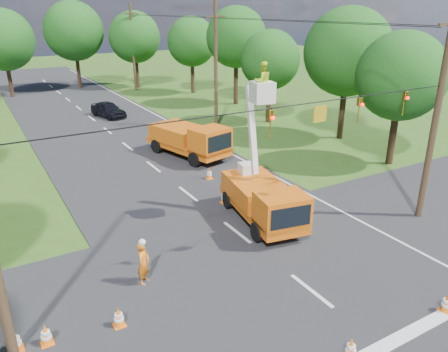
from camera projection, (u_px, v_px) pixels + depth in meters
ground at (128, 147)px, 31.63m from camera, size 140.00×140.00×0.00m
road_main at (128, 147)px, 31.63m from camera, size 12.00×100.00×0.06m
road_cross at (277, 265)px, 17.14m from camera, size 56.00×10.00×0.07m
stop_bar at (383, 348)px, 12.96m from camera, size 9.00×0.45×0.02m
edge_line at (196, 136)px, 34.27m from camera, size 0.12×90.00×0.02m
bucket_truck at (263, 191)px, 20.09m from camera, size 3.09×5.98×7.33m
second_truck at (190, 139)px, 29.13m from camera, size 3.77×6.67×2.36m
ground_worker at (144, 263)px, 15.74m from camera, size 0.71×0.72×1.67m
distant_car at (108, 109)px, 40.03m from camera, size 2.65×4.46×1.42m
traffic_cone_0 at (351, 349)px, 12.45m from camera, size 0.38×0.38×0.71m
traffic_cone_1 at (447, 303)px, 14.37m from camera, size 0.38×0.38×0.71m
traffic_cone_2 at (224, 197)px, 22.43m from camera, size 0.38×0.38×0.71m
traffic_cone_3 at (209, 174)px, 25.57m from camera, size 0.38×0.38×0.71m
traffic_cone_4 at (119, 317)px, 13.72m from camera, size 0.38×0.38×0.71m
traffic_cone_5 at (46, 335)px, 12.97m from camera, size 0.38×0.38×0.71m
traffic_cone_6 at (16, 341)px, 12.73m from camera, size 0.38×0.38×0.71m
traffic_cone_7 at (206, 146)px, 30.66m from camera, size 0.38×0.38×0.71m
pole_right_near at (437, 113)px, 19.31m from camera, size 1.80×0.30×10.00m
pole_right_mid at (216, 65)px, 35.40m from camera, size 1.80×0.30×10.00m
pole_right_far at (133, 47)px, 51.50m from camera, size 1.80×0.30×10.00m
signal_span at (333, 111)px, 16.07m from camera, size 18.00×0.29×1.07m
tree_right_a at (401, 76)px, 26.33m from camera, size 5.40×5.40×8.28m
tree_right_b at (348, 52)px, 31.55m from camera, size 6.40×6.40×9.65m
tree_right_c at (270, 60)px, 36.74m from camera, size 5.00×5.00×7.83m
tree_right_d at (236, 37)px, 43.44m from camera, size 6.00×6.00×9.70m
tree_right_e at (192, 42)px, 49.72m from camera, size 5.60×5.60×8.63m
tree_far_a at (3, 40)px, 47.16m from camera, size 6.60×6.60×9.50m
tree_far_b at (74, 31)px, 52.32m from camera, size 7.00×7.00×10.32m
tree_far_c at (135, 37)px, 53.23m from camera, size 6.20×6.20×9.18m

